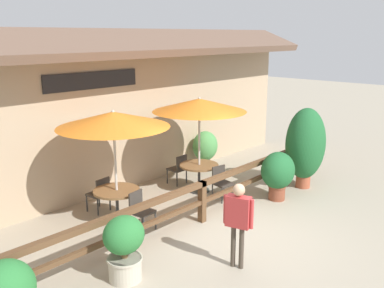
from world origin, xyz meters
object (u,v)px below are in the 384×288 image
object	(u,v)px
potted_plant_tall_tropical	(305,145)
pedestrian	(238,215)
chair_near_wallside	(100,193)
chair_middle_streetside	(222,181)
potted_plant_broad_leaf	(278,172)
dining_table_middle	(199,170)
patio_umbrella_middle	(199,105)
potted_plant_entrance_palm	(205,147)
chair_middle_wallside	(178,168)
dining_table_near	(117,196)
chair_near_streetside	(140,209)
potted_plant_corner_fern	(124,245)
patio_umbrella_near	(113,119)

from	to	relation	value
potted_plant_tall_tropical	pedestrian	size ratio (longest dim) A/B	1.39
chair_near_wallside	chair_middle_streetside	size ratio (longest dim) A/B	1.00
potted_plant_broad_leaf	dining_table_middle	bearing A→B (deg)	115.83
patio_umbrella_middle	pedestrian	bearing A→B (deg)	-128.00
dining_table_middle	potted_plant_entrance_palm	bearing A→B (deg)	36.49
chair_middle_streetside	potted_plant_tall_tropical	distance (m)	2.56
pedestrian	potted_plant_entrance_palm	bearing A→B (deg)	121.42
chair_near_wallside	patio_umbrella_middle	distance (m)	3.30
chair_middle_wallside	potted_plant_broad_leaf	distance (m)	2.79
dining_table_near	pedestrian	distance (m)	3.20
chair_near_wallside	chair_middle_streetside	bearing A→B (deg)	141.78
dining_table_near	dining_table_middle	bearing A→B (deg)	-1.50
chair_near_streetside	chair_middle_streetside	bearing A→B (deg)	-11.23
chair_middle_streetside	potted_plant_corner_fern	size ratio (longest dim) A/B	0.73
potted_plant_tall_tropical	potted_plant_broad_leaf	world-z (taller)	potted_plant_tall_tropical
chair_near_streetside	potted_plant_entrance_palm	size ratio (longest dim) A/B	0.70
dining_table_middle	potted_plant_tall_tropical	bearing A→B (deg)	-41.07
dining_table_near	chair_middle_streetside	distance (m)	2.77
dining_table_middle	potted_plant_tall_tropical	distance (m)	2.94
chair_near_wallside	pedestrian	size ratio (longest dim) A/B	0.53
dining_table_middle	potted_plant_tall_tropical	xyz separation A→B (m)	(2.17, -1.89, 0.61)
dining_table_near	chair_middle_wallside	xyz separation A→B (m)	(2.68, 0.72, -0.12)
chair_middle_streetside	chair_middle_wallside	xyz separation A→B (m)	(0.05, 1.59, 0.00)
patio_umbrella_near	potted_plant_entrance_palm	world-z (taller)	patio_umbrella_near
patio_umbrella_middle	potted_plant_entrance_palm	world-z (taller)	patio_umbrella_middle
dining_table_near	chair_middle_streetside	world-z (taller)	chair_middle_streetside
potted_plant_entrance_palm	potted_plant_corner_fern	bearing A→B (deg)	-151.11
pedestrian	chair_middle_streetside	bearing A→B (deg)	118.50
patio_umbrella_near	dining_table_middle	size ratio (longest dim) A/B	2.45
patio_umbrella_near	potted_plant_tall_tropical	xyz separation A→B (m)	(4.82, -1.96, -1.13)
dining_table_near	chair_near_wallside	size ratio (longest dim) A/B	1.22
potted_plant_corner_fern	potted_plant_entrance_palm	distance (m)	6.39
patio_umbrella_near	pedestrian	distance (m)	3.43
dining_table_near	chair_middle_streetside	bearing A→B (deg)	-18.19
dining_table_middle	potted_plant_broad_leaf	distance (m)	2.06
patio_umbrella_near	chair_middle_wallside	distance (m)	3.34
potted_plant_tall_tropical	potted_plant_corner_fern	size ratio (longest dim) A/B	1.90
patio_umbrella_middle	chair_middle_wallside	bearing A→B (deg)	88.52
chair_near_streetside	dining_table_near	bearing A→B (deg)	86.91
chair_middle_wallside	potted_plant_tall_tropical	size ratio (longest dim) A/B	0.38
chair_near_streetside	pedestrian	xyz separation A→B (m)	(0.18, -2.44, 0.55)
patio_umbrella_near	pedestrian	size ratio (longest dim) A/B	1.60
chair_near_wallside	pedestrian	bearing A→B (deg)	86.21
potted_plant_corner_fern	dining_table_middle	bearing A→B (deg)	25.60
dining_table_near	potted_plant_entrance_palm	distance (m)	4.36
chair_near_wallside	chair_middle_wallside	world-z (taller)	same
dining_table_near	chair_near_wallside	distance (m)	0.73
patio_umbrella_middle	potted_plant_tall_tropical	size ratio (longest dim) A/B	1.15
potted_plant_tall_tropical	chair_middle_wallside	bearing A→B (deg)	128.68
dining_table_near	potted_plant_entrance_palm	world-z (taller)	potted_plant_entrance_palm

